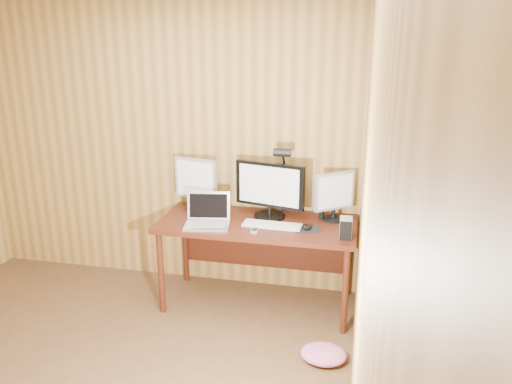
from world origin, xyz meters
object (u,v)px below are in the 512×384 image
(monitor_center, at_px, (270,189))
(mouse, at_px, (307,226))
(monitor_right, at_px, (334,195))
(speaker, at_px, (322,212))
(hard_drive, at_px, (346,228))
(phone, at_px, (255,230))
(desk_lamp, at_px, (283,170))
(keyboard, at_px, (272,225))
(monitor_left, at_px, (196,182))
(laptop, at_px, (208,217))
(desk, at_px, (259,232))

(monitor_center, xyz_separation_m, mouse, (0.34, -0.20, -0.22))
(monitor_right, relative_size, speaker, 3.75)
(monitor_right, bearing_deg, hard_drive, -108.77)
(monitor_right, bearing_deg, phone, 175.26)
(mouse, bearing_deg, hard_drive, -35.59)
(hard_drive, xyz_separation_m, desk_lamp, (-0.54, 0.41, 0.31))
(keyboard, bearing_deg, mouse, 1.73)
(mouse, distance_m, speaker, 0.29)
(monitor_left, bearing_deg, hard_drive, -1.00)
(monitor_center, height_order, speaker, monitor_center)
(laptop, xyz_separation_m, desk_lamp, (0.55, 0.36, 0.32))
(laptop, xyz_separation_m, keyboard, (0.52, 0.06, -0.05))
(phone, xyz_separation_m, speaker, (0.48, 0.39, 0.05))
(laptop, bearing_deg, hard_drive, -11.65)
(hard_drive, bearing_deg, monitor_right, 106.43)
(phone, bearing_deg, keyboard, 44.75)
(monitor_center, relative_size, hard_drive, 3.99)
(keyboard, bearing_deg, hard_drive, -7.40)
(keyboard, bearing_deg, desk_lamp, 86.42)
(keyboard, bearing_deg, monitor_left, 162.26)
(monitor_left, height_order, desk_lamp, desk_lamp)
(laptop, distance_m, hard_drive, 1.09)
(hard_drive, height_order, desk_lamp, desk_lamp)
(monitor_center, xyz_separation_m, keyboard, (0.06, -0.20, -0.23))
(desk, height_order, monitor_left, monitor_left)
(monitor_center, bearing_deg, hard_drive, -12.04)
(monitor_left, bearing_deg, monitor_right, 13.58)
(monitor_right, xyz_separation_m, speaker, (-0.10, 0.03, -0.16))
(monitor_left, xyz_separation_m, keyboard, (0.72, -0.27, -0.23))
(monitor_right, xyz_separation_m, desk_lamp, (-0.43, 0.06, 0.17))
(laptop, bearing_deg, monitor_right, 7.54)
(desk, height_order, monitor_center, monitor_center)
(desk_lamp, bearing_deg, mouse, -53.76)
(desk, xyz_separation_m, keyboard, (0.14, -0.14, 0.13))
(keyboard, bearing_deg, speaker, 38.41)
(desk_lamp, bearing_deg, desk, -139.04)
(monitor_center, distance_m, mouse, 0.45)
(hard_drive, height_order, phone, hard_drive)
(mouse, height_order, desk_lamp, desk_lamp)
(hard_drive, bearing_deg, monitor_center, 152.95)
(monitor_right, bearing_deg, desk_lamp, 134.47)
(hard_drive, bearing_deg, keyboard, 168.09)
(speaker, bearing_deg, mouse, -108.84)
(desk, relative_size, monitor_left, 3.54)
(desk, xyz_separation_m, laptop, (-0.38, -0.21, 0.18))
(monitor_right, relative_size, phone, 3.74)
(laptop, xyz_separation_m, hard_drive, (1.09, -0.04, 0.01))
(desk, xyz_separation_m, speaker, (0.51, 0.12, 0.18))
(speaker, distance_m, desk_lamp, 0.47)
(monitor_center, height_order, phone, monitor_center)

